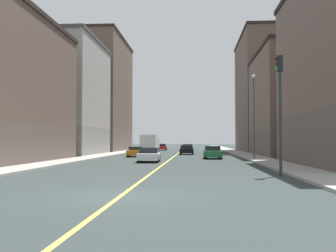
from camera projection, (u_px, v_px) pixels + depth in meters
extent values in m
plane|color=#2D3635|center=(121.00, 196.00, 14.05)|extent=(400.00, 400.00, 0.00)
cube|color=#9E9B93|center=(237.00, 153.00, 62.27)|extent=(2.73, 168.00, 0.15)
cube|color=#9E9B93|center=(121.00, 152.00, 63.53)|extent=(2.73, 168.00, 0.15)
cube|color=#E5D14C|center=(179.00, 153.00, 62.90)|extent=(0.16, 154.00, 0.01)
cube|color=brown|center=(306.00, 144.00, 50.12)|extent=(11.82, 16.70, 3.15)
cube|color=brown|center=(305.00, 92.00, 50.36)|extent=(11.82, 16.70, 9.73)
cube|color=#2B221D|center=(305.00, 53.00, 50.54)|extent=(12.12, 17.00, 0.40)
cube|color=brown|center=(275.00, 141.00, 69.25)|extent=(11.82, 19.47, 3.73)
cube|color=brown|center=(275.00, 85.00, 69.60)|extent=(11.82, 19.47, 15.92)
cube|color=#2B221D|center=(274.00, 38.00, 69.90)|extent=(12.12, 19.77, 0.40)
cube|color=gray|center=(55.00, 141.00, 54.28)|extent=(11.82, 15.32, 3.69)
cube|color=#9E9993|center=(56.00, 86.00, 54.55)|extent=(11.82, 15.32, 11.52)
cube|color=#474442|center=(56.00, 42.00, 54.77)|extent=(12.12, 15.62, 0.40)
cube|color=brown|center=(92.00, 140.00, 73.72)|extent=(11.82, 19.62, 4.08)
cube|color=brown|center=(93.00, 85.00, 74.09)|extent=(11.82, 19.62, 16.25)
cube|color=#2B221D|center=(93.00, 41.00, 74.39)|extent=(12.12, 19.92, 0.40)
cylinder|color=#2D2D2D|center=(280.00, 123.00, 22.35)|extent=(0.16, 0.16, 5.83)
cube|color=black|center=(280.00, 64.00, 22.47)|extent=(0.28, 0.32, 0.90)
sphere|color=#320404|center=(277.00, 59.00, 22.49)|extent=(0.20, 0.20, 0.20)
sphere|color=#352204|center=(277.00, 64.00, 22.48)|extent=(0.20, 0.20, 0.20)
sphere|color=green|center=(277.00, 69.00, 22.47)|extent=(0.20, 0.20, 0.20)
cylinder|color=#4C4C51|center=(254.00, 118.00, 39.36)|extent=(0.14, 0.14, 7.99)
sphere|color=#EAEACC|center=(254.00, 76.00, 39.51)|extent=(0.36, 0.36, 0.36)
cube|color=#1E6B38|center=(213.00, 154.00, 42.84)|extent=(1.87, 4.12, 0.65)
cube|color=black|center=(213.00, 148.00, 42.95)|extent=(1.58, 1.76, 0.51)
cylinder|color=black|center=(205.00, 155.00, 44.12)|extent=(0.24, 0.65, 0.64)
cylinder|color=black|center=(219.00, 155.00, 44.06)|extent=(0.24, 0.65, 0.64)
cylinder|color=black|center=(206.00, 156.00, 41.60)|extent=(0.24, 0.65, 0.64)
cylinder|color=black|center=(221.00, 156.00, 41.55)|extent=(0.24, 0.65, 0.64)
cube|color=orange|center=(136.00, 152.00, 48.30)|extent=(2.01, 4.24, 0.59)
cube|color=black|center=(136.00, 148.00, 48.50)|extent=(1.68, 1.85, 0.41)
cylinder|color=black|center=(130.00, 154.00, 49.60)|extent=(0.25, 0.65, 0.64)
cylinder|color=black|center=(144.00, 154.00, 49.56)|extent=(0.25, 0.65, 0.64)
cylinder|color=black|center=(128.00, 154.00, 47.02)|extent=(0.25, 0.65, 0.64)
cylinder|color=black|center=(142.00, 154.00, 46.98)|extent=(0.25, 0.65, 0.64)
cube|color=red|center=(162.00, 148.00, 79.51)|extent=(1.84, 4.56, 0.58)
cube|color=black|center=(162.00, 145.00, 79.64)|extent=(1.58, 2.09, 0.48)
cylinder|color=black|center=(159.00, 149.00, 80.95)|extent=(0.23, 0.64, 0.64)
cylinder|color=black|center=(166.00, 149.00, 80.86)|extent=(0.23, 0.64, 0.64)
cylinder|color=black|center=(157.00, 149.00, 78.14)|extent=(0.23, 0.64, 0.64)
cylinder|color=black|center=(166.00, 149.00, 78.06)|extent=(0.23, 0.64, 0.64)
cube|color=black|center=(187.00, 151.00, 55.67)|extent=(1.86, 3.91, 0.65)
cube|color=black|center=(187.00, 147.00, 55.66)|extent=(1.63, 1.72, 0.44)
cylinder|color=black|center=(181.00, 152.00, 56.93)|extent=(0.22, 0.64, 0.64)
cylinder|color=black|center=(193.00, 152.00, 56.81)|extent=(0.22, 0.64, 0.64)
cylinder|color=black|center=(180.00, 152.00, 54.51)|extent=(0.22, 0.64, 0.64)
cylinder|color=black|center=(193.00, 153.00, 54.40)|extent=(0.22, 0.64, 0.64)
cube|color=white|center=(149.00, 156.00, 36.32)|extent=(2.02, 4.17, 0.59)
cube|color=black|center=(149.00, 150.00, 36.50)|extent=(1.71, 1.94, 0.51)
cylinder|color=black|center=(141.00, 158.00, 37.61)|extent=(0.24, 0.65, 0.64)
cylinder|color=black|center=(159.00, 158.00, 37.56)|extent=(0.24, 0.65, 0.64)
cylinder|color=black|center=(138.00, 159.00, 35.07)|extent=(0.24, 0.65, 0.64)
cylinder|color=black|center=(158.00, 159.00, 35.02)|extent=(0.24, 0.65, 0.64)
cube|color=#196670|center=(188.00, 149.00, 67.26)|extent=(1.98, 4.33, 0.67)
cube|color=black|center=(188.00, 145.00, 67.31)|extent=(1.66, 1.98, 0.46)
cylinder|color=black|center=(183.00, 150.00, 68.65)|extent=(0.25, 0.65, 0.64)
cylinder|color=black|center=(193.00, 150.00, 68.47)|extent=(0.25, 0.65, 0.64)
cylinder|color=black|center=(182.00, 150.00, 66.03)|extent=(0.25, 0.65, 0.64)
cylinder|color=black|center=(192.00, 150.00, 65.84)|extent=(0.25, 0.65, 0.64)
cube|color=beige|center=(152.00, 145.00, 63.71)|extent=(2.31, 1.91, 1.80)
cube|color=silver|center=(149.00, 143.00, 60.11)|extent=(2.31, 4.51, 2.36)
cylinder|color=black|center=(145.00, 150.00, 63.41)|extent=(0.30, 0.90, 0.90)
cylinder|color=black|center=(158.00, 150.00, 63.26)|extent=(0.30, 0.90, 0.90)
cylinder|color=black|center=(141.00, 151.00, 59.19)|extent=(0.30, 0.90, 0.90)
cylinder|color=black|center=(156.00, 151.00, 59.05)|extent=(0.30, 0.90, 0.90)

